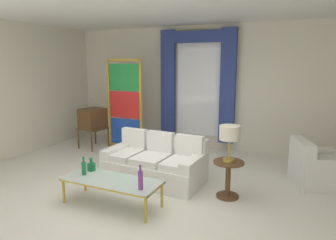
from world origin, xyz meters
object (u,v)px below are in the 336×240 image
Objects in this scene: coffee_table at (112,181)px; vintage_tv at (93,119)px; stained_glass_divider at (125,107)px; armchair_white at (315,169)px; bottle_blue_decanter at (84,167)px; couch_white_long at (156,163)px; bottle_amber_squat at (91,166)px; round_side_table at (228,176)px; table_lamp_brass at (230,134)px; bottle_crystal_tall at (141,179)px; peacock_figurine at (134,147)px.

coffee_table is 3.31m from vintage_tv.
armchair_white is at bearing -7.06° from stained_glass_divider.
vintage_tv reaches higher than bottle_blue_decanter.
couch_white_long is 1.74× the size of armchair_white.
bottle_amber_squat is (-0.51, 0.18, 0.11)m from coffee_table.
couch_white_long is 1.38m from bottle_blue_decanter.
table_lamp_brass is (0.00, 0.00, 0.67)m from round_side_table.
vintage_tv is 5.05m from armchair_white.
coffee_table is at bearing 166.80° from bottle_crystal_tall.
table_lamp_brass is at bearing 33.41° from coffee_table.
peacock_figurine is 1.01× the size of round_side_table.
vintage_tv is at bearing 152.67° from couch_white_long.
vintage_tv is 1.30× the size of armchair_white.
peacock_figurine is 2.76m from round_side_table.
couch_white_long is 1.53m from peacock_figurine.
vintage_tv reaches higher than armchair_white.
table_lamp_brass is at bearing 21.96° from bottle_amber_squat.
peacock_figurine is 2.87m from table_lamp_brass.
coffee_table is at bearing -19.49° from bottle_amber_squat.
coffee_table is at bearing -47.22° from vintage_tv.
coffee_table is at bearing -142.49° from armchair_white.
couch_white_long is 3.16× the size of table_lamp_brass.
bottle_crystal_tall is 0.59× the size of round_side_table.
table_lamp_brass is at bearing -7.80° from couch_white_long.
stained_glass_divider reaches higher than bottle_amber_squat.
armchair_white is at bearing 19.86° from couch_white_long.
vintage_tv is (-2.81, 2.55, 0.17)m from bottle_crystal_tall.
armchair_white is at bearing -1.65° from peacock_figurine.
couch_white_long is 1.20× the size of coffee_table.
bottle_blue_decanter is 2.30m from table_lamp_brass.
stained_glass_divider is at bearing 17.26° from vintage_tv.
couch_white_long reaches higher than bottle_crystal_tall.
couch_white_long is at bearing -27.33° from vintage_tv.
bottle_crystal_tall is at bearing -72.03° from couch_white_long.
vintage_tv reaches higher than round_side_table.
round_side_table is at bearing 50.38° from bottle_crystal_tall.
peacock_figurine is at bearing 101.86° from bottle_amber_squat.
stained_glass_divider is (-0.96, 2.69, 0.53)m from bottle_blue_decanter.
armchair_white reaches higher than coffee_table.
couch_white_long reaches higher than bottle_blue_decanter.
couch_white_long is at bearing 172.20° from table_lamp_brass.
table_lamp_brass is at bearing -26.90° from peacock_figurine.
armchair_white is at bearing 37.51° from coffee_table.
coffee_table is 1.81m from round_side_table.
vintage_tv reaches higher than couch_white_long.
vintage_tv is at bearing 172.43° from peacock_figurine.
couch_white_long reaches higher than round_side_table.
round_side_table is at bearing 21.96° from bottle_amber_squat.
bottle_amber_squat is at bearing 96.17° from bottle_blue_decanter.
couch_white_long is 1.34× the size of vintage_tv.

